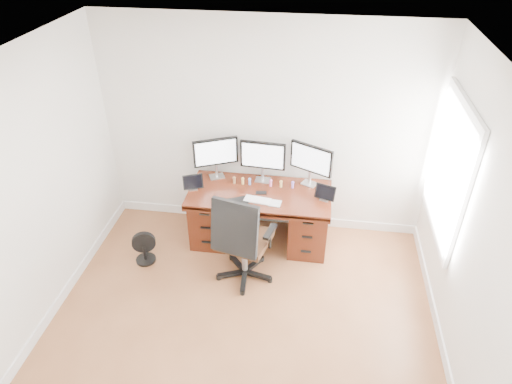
# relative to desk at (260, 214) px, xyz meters

# --- Properties ---
(ground) EXTENTS (4.50, 4.50, 0.00)m
(ground) POSITION_rel_desk_xyz_m (0.00, -1.83, -0.40)
(ground) COLOR brown
(ground) RESTS_ON ground
(back_wall) EXTENTS (4.00, 0.10, 2.70)m
(back_wall) POSITION_rel_desk_xyz_m (0.00, 0.42, 0.95)
(back_wall) COLOR white
(back_wall) RESTS_ON ground
(right_wall) EXTENTS (0.10, 4.50, 2.70)m
(right_wall) POSITION_rel_desk_xyz_m (2.00, -1.72, 0.95)
(right_wall) COLOR white
(right_wall) RESTS_ON ground
(desk) EXTENTS (1.70, 0.80, 0.75)m
(desk) POSITION_rel_desk_xyz_m (0.00, 0.00, 0.00)
(desk) COLOR #4A1C0E
(desk) RESTS_ON ground
(office_chair) EXTENTS (0.75, 0.75, 1.17)m
(office_chair) POSITION_rel_desk_xyz_m (-0.09, -0.72, -0.02)
(office_chair) COLOR black
(office_chair) RESTS_ON ground
(floor_fan) EXTENTS (0.28, 0.24, 0.41)m
(floor_fan) POSITION_rel_desk_xyz_m (-1.31, -0.60, -0.20)
(floor_fan) COLOR black
(floor_fan) RESTS_ON ground
(monitor_left) EXTENTS (0.51, 0.26, 0.53)m
(monitor_left) POSITION_rel_desk_xyz_m (-0.58, 0.24, 0.68)
(monitor_left) COLOR silver
(monitor_left) RESTS_ON desk
(monitor_center) EXTENTS (0.55, 0.15, 0.53)m
(monitor_center) POSITION_rel_desk_xyz_m (-0.00, 0.24, 0.68)
(monitor_center) COLOR silver
(monitor_center) RESTS_ON desk
(monitor_right) EXTENTS (0.51, 0.28, 0.53)m
(monitor_right) POSITION_rel_desk_xyz_m (0.58, 0.24, 0.68)
(monitor_right) COLOR silver
(monitor_right) RESTS_ON desk
(tablet_left) EXTENTS (0.25, 0.15, 0.19)m
(tablet_left) POSITION_rel_desk_xyz_m (-0.80, -0.08, 0.43)
(tablet_left) COLOR silver
(tablet_left) RESTS_ON desk
(tablet_right) EXTENTS (0.25, 0.14, 0.19)m
(tablet_right) POSITION_rel_desk_xyz_m (0.77, -0.08, 0.43)
(tablet_right) COLOR silver
(tablet_right) RESTS_ON desk
(keyboard) EXTENTS (0.32, 0.18, 0.01)m
(keyboard) POSITION_rel_desk_xyz_m (-0.00, -0.21, 0.36)
(keyboard) COLOR white
(keyboard) RESTS_ON desk
(trackpad) EXTENTS (0.15, 0.15, 0.01)m
(trackpad) POSITION_rel_desk_xyz_m (0.21, -0.24, 0.35)
(trackpad) COLOR silver
(trackpad) RESTS_ON desk
(drawing_tablet) EXTENTS (0.28, 0.24, 0.01)m
(drawing_tablet) POSITION_rel_desk_xyz_m (-0.23, -0.26, 0.35)
(drawing_tablet) COLOR black
(drawing_tablet) RESTS_ON desk
(phone) EXTENTS (0.14, 0.08, 0.01)m
(phone) POSITION_rel_desk_xyz_m (0.02, -0.05, 0.35)
(phone) COLOR black
(phone) RESTS_ON desk
(figurine_brown) EXTENTS (0.04, 0.04, 0.10)m
(figurine_brown) POSITION_rel_desk_xyz_m (-0.34, 0.12, 0.40)
(figurine_brown) COLOR olive
(figurine_brown) RESTS_ON desk
(figurine_orange) EXTENTS (0.04, 0.04, 0.10)m
(figurine_orange) POSITION_rel_desk_xyz_m (-0.23, 0.12, 0.40)
(figurine_orange) COLOR #E4B151
(figurine_orange) RESTS_ON desk
(figurine_blue) EXTENTS (0.04, 0.04, 0.10)m
(figurine_blue) POSITION_rel_desk_xyz_m (-0.14, 0.12, 0.40)
(figurine_blue) COLOR #6B90E8
(figurine_blue) RESTS_ON desk
(figurine_pink) EXTENTS (0.04, 0.04, 0.10)m
(figurine_pink) POSITION_rel_desk_xyz_m (0.11, 0.12, 0.40)
(figurine_pink) COLOR pink
(figurine_pink) RESTS_ON desk
(figurine_yellow) EXTENTS (0.04, 0.04, 0.10)m
(figurine_yellow) POSITION_rel_desk_xyz_m (0.24, 0.12, 0.40)
(figurine_yellow) COLOR tan
(figurine_yellow) RESTS_ON desk
(figurine_purple) EXTENTS (0.04, 0.04, 0.10)m
(figurine_purple) POSITION_rel_desk_xyz_m (0.38, 0.12, 0.40)
(figurine_purple) COLOR #9068D9
(figurine_purple) RESTS_ON desk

